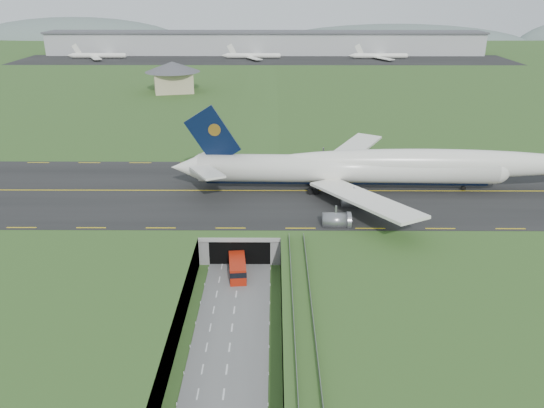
{
  "coord_description": "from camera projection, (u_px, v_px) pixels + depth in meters",
  "views": [
    {
      "loc": [
        6.83,
        -84.04,
        51.22
      ],
      "look_at": [
        6.26,
        20.0,
        8.1
      ],
      "focal_mm": 35.0,
      "sensor_mm": 36.0,
      "label": 1
    }
  ],
  "objects": [
    {
      "name": "jumbo_jet",
      "position": [
        377.0,
        168.0,
        123.99
      ],
      "size": [
        98.89,
        62.88,
        20.8
      ],
      "rotation": [
        0.0,
        0.0,
        -0.02
      ],
      "color": "white",
      "rests_on": "ground"
    },
    {
      "name": "tunnel_portal",
      "position": [
        242.0,
        231.0,
        111.45
      ],
      "size": [
        17.0,
        22.3,
        6.0
      ],
      "color": "gray",
      "rests_on": "ground"
    },
    {
      "name": "guideway",
      "position": [
        303.0,
        324.0,
        77.54
      ],
      "size": [
        3.0,
        53.0,
        7.05
      ],
      "color": "#A8A8A3",
      "rests_on": "ground"
    },
    {
      "name": "ground",
      "position": [
        237.0,
        286.0,
        97.28
      ],
      "size": [
        900.0,
        900.0,
        0.0
      ],
      "primitive_type": "plane",
      "color": "#324E1F",
      "rests_on": "ground"
    },
    {
      "name": "service_building",
      "position": [
        173.0,
        74.0,
        239.17
      ],
      "size": [
        29.83,
        29.83,
        13.47
      ],
      "rotation": [
        0.0,
        0.0,
        0.24
      ],
      "color": "#C0B18B",
      "rests_on": "ground"
    },
    {
      "name": "trench_road",
      "position": [
        234.0,
        309.0,
        90.32
      ],
      "size": [
        12.0,
        75.0,
        0.2
      ],
      "primitive_type": "cube",
      "color": "slate",
      "rests_on": "ground"
    },
    {
      "name": "distant_hills",
      "position": [
        336.0,
        49.0,
        495.73
      ],
      "size": [
        700.0,
        91.0,
        60.0
      ],
      "color": "slate",
      "rests_on": "ground"
    },
    {
      "name": "taxiway",
      "position": [
        246.0,
        191.0,
        125.44
      ],
      "size": [
        800.0,
        44.0,
        0.18
      ],
      "primitive_type": "cube",
      "color": "black",
      "rests_on": "airfield_deck"
    },
    {
      "name": "cargo_terminal",
      "position": [
        265.0,
        43.0,
        368.54
      ],
      "size": [
        320.0,
        67.0,
        15.6
      ],
      "color": "#B2B2B2",
      "rests_on": "ground"
    },
    {
      "name": "shuttle_tram",
      "position": [
        237.0,
        268.0,
        99.93
      ],
      "size": [
        3.91,
        8.44,
        3.32
      ],
      "rotation": [
        0.0,
        0.0,
        0.1
      ],
      "color": "#AB1E0B",
      "rests_on": "ground"
    },
    {
      "name": "airfield_deck",
      "position": [
        237.0,
        272.0,
        96.14
      ],
      "size": [
        800.0,
        800.0,
        6.0
      ],
      "primitive_type": "cube",
      "color": "gray",
      "rests_on": "ground"
    }
  ]
}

